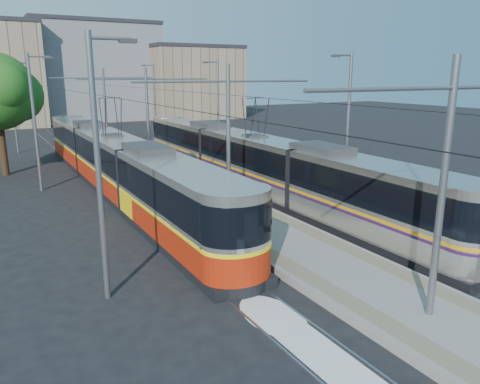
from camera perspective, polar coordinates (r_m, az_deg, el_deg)
ground at (r=17.16m, az=11.45°, el=-9.57°), size 160.00×160.00×0.00m
platform at (r=31.33m, az=-9.12°, el=1.69°), size 4.00×50.00×0.30m
tactile_strip_left at (r=30.84m, az=-11.65°, el=1.67°), size 0.70×50.00×0.01m
tactile_strip_right at (r=31.81m, az=-6.68°, el=2.25°), size 0.70×50.00×0.01m
rails at (r=31.36m, az=-9.11°, el=1.45°), size 8.71×70.00×0.03m
track_arrow at (r=13.05m, az=7.79°, el=-17.48°), size 1.20×5.00×0.01m
tram_left at (r=28.81m, az=-15.09°, el=3.44°), size 2.43×31.99×5.50m
tram_right at (r=27.62m, az=1.82°, el=3.80°), size 2.43×30.48×5.50m
catenary at (r=28.04m, az=-7.41°, el=9.35°), size 9.20×70.00×7.00m
street_lamps at (r=34.50m, az=-11.74°, el=9.49°), size 15.18×38.22×8.00m
shelter at (r=27.07m, az=-6.10°, el=2.52°), size 0.74×1.03×2.09m
tree at (r=36.12m, az=-27.08°, el=10.71°), size 5.69×5.26×8.27m
building_centre at (r=77.53m, az=-17.58°, el=13.83°), size 18.36×14.28×14.41m
building_right at (r=76.13m, az=-5.88°, el=13.17°), size 14.28×10.20×11.15m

